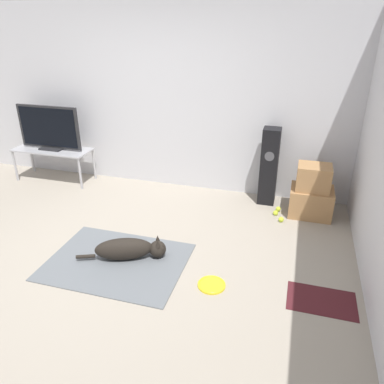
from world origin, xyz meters
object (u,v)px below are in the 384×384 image
(cardboard_box_upper, at_px, (314,177))
(floor_speaker, at_px, (269,167))
(tv_stand, at_px, (53,153))
(tennis_ball_by_boxes, at_px, (281,219))
(cardboard_box_lower, at_px, (311,202))
(frisbee, at_px, (211,285))
(tennis_ball_near_speaker, at_px, (276,213))
(tennis_ball_loose_on_carpet, at_px, (278,209))
(dog, at_px, (129,249))
(tv, at_px, (49,128))

(cardboard_box_upper, distance_m, floor_speaker, 0.61)
(floor_speaker, height_order, tv_stand, floor_speaker)
(cardboard_box_upper, relative_size, tennis_ball_by_boxes, 6.19)
(cardboard_box_lower, bearing_deg, frisbee, -116.86)
(tv_stand, height_order, tennis_ball_near_speaker, tv_stand)
(tennis_ball_by_boxes, xyz_separation_m, tennis_ball_loose_on_carpet, (-0.06, 0.28, 0.00))
(dog, relative_size, tv, 0.89)
(frisbee, bearing_deg, floor_speaker, 81.05)
(tv, distance_m, tennis_ball_loose_on_carpet, 3.54)
(tv, bearing_deg, floor_speaker, 2.20)
(cardboard_box_upper, bearing_deg, dog, -139.36)
(cardboard_box_upper, distance_m, tennis_ball_loose_on_carpet, 0.62)
(tv_stand, height_order, tv, tv)
(cardboard_box_upper, height_order, tv, tv)
(dog, relative_size, cardboard_box_lower, 1.67)
(frisbee, bearing_deg, cardboard_box_upper, 63.23)
(dog, height_order, cardboard_box_upper, cardboard_box_upper)
(tennis_ball_loose_on_carpet, bearing_deg, tennis_ball_by_boxes, -78.31)
(cardboard_box_lower, xyz_separation_m, tennis_ball_by_boxes, (-0.34, -0.31, -0.15))
(dog, relative_size, floor_speaker, 0.85)
(dog, xyz_separation_m, tv, (-2.02, 1.65, 0.70))
(floor_speaker, distance_m, tv_stand, 3.27)
(tennis_ball_loose_on_carpet, bearing_deg, cardboard_box_lower, 4.57)
(dog, relative_size, tennis_ball_by_boxes, 13.45)
(dog, xyz_separation_m, cardboard_box_lower, (1.83, 1.57, 0.06))
(floor_speaker, relative_size, tennis_ball_near_speaker, 15.92)
(floor_speaker, relative_size, tv_stand, 0.88)
(tv_stand, bearing_deg, tennis_ball_near_speaker, -3.78)
(cardboard_box_lower, relative_size, tv_stand, 0.44)
(tennis_ball_by_boxes, distance_m, tennis_ball_loose_on_carpet, 0.28)
(tennis_ball_near_speaker, xyz_separation_m, tennis_ball_loose_on_carpet, (0.02, 0.12, 0.00))
(tv_stand, bearing_deg, floor_speaker, 2.24)
(tennis_ball_near_speaker, bearing_deg, tennis_ball_by_boxes, -62.69)
(floor_speaker, distance_m, tennis_ball_loose_on_carpet, 0.58)
(dog, relative_size, tennis_ball_loose_on_carpet, 13.45)
(tennis_ball_near_speaker, bearing_deg, cardboard_box_upper, 18.95)
(cardboard_box_upper, relative_size, tv, 0.41)
(tv, relative_size, tennis_ball_by_boxes, 15.19)
(cardboard_box_upper, bearing_deg, frisbee, -116.77)
(cardboard_box_lower, relative_size, tennis_ball_near_speaker, 8.05)
(floor_speaker, bearing_deg, cardboard_box_upper, -20.45)
(dog, height_order, tennis_ball_near_speaker, dog)
(tennis_ball_by_boxes, bearing_deg, dog, -139.73)
(frisbee, xyz_separation_m, tv_stand, (-2.96, 1.83, 0.44))
(tv, bearing_deg, frisbee, -31.82)
(cardboard_box_upper, bearing_deg, tv_stand, 178.72)
(cardboard_box_upper, height_order, floor_speaker, floor_speaker)
(tv_stand, relative_size, tennis_ball_near_speaker, 18.13)
(cardboard_box_lower, bearing_deg, tv, 178.83)
(floor_speaker, distance_m, tv, 3.28)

